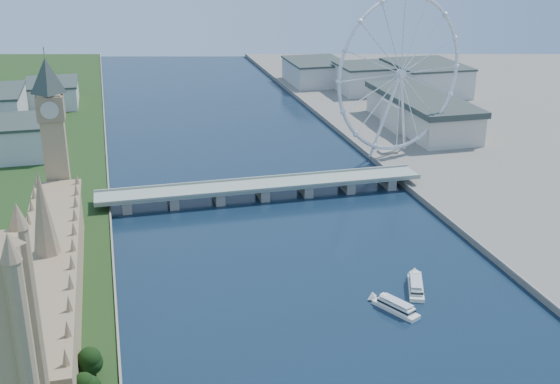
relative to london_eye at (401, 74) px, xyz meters
name	(u,v)px	position (x,y,z in m)	size (l,w,h in m)	color
parliament_range	(52,283)	(-247.98, -185.08, -49.04)	(24.00, 200.00, 70.00)	tan
big_ben	(52,122)	(-247.98, -77.08, -0.95)	(20.02, 20.02, 110.00)	tan
westminster_bridge	(262,188)	(-119.98, -55.08, -60.89)	(220.00, 22.00, 9.50)	gray
london_eye	(401,74)	(0.00, 0.00, 0.00)	(113.60, 39.12, 124.30)	silver
county_hall	(420,130)	(55.02, 74.92, -67.52)	(54.00, 144.00, 35.00)	beige
city_skyline	(244,90)	(-80.75, 205.00, -50.56)	(505.00, 280.00, 32.00)	beige
tour_boat_near	(396,311)	(-91.84, -217.88, -67.52)	(7.01, 27.55, 6.07)	white
tour_boat_far	(416,290)	(-73.97, -200.91, -67.52)	(7.47, 29.24, 6.46)	white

